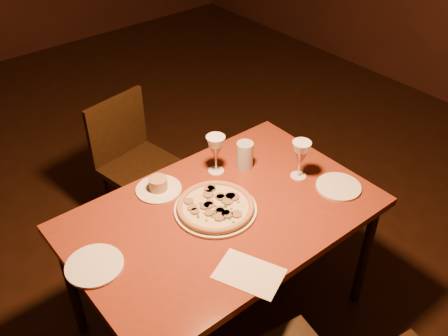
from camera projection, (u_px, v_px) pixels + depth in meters
floor at (176, 315)px, 2.49m from camera, size 7.00×7.00×0.00m
dining_table at (223, 222)px, 2.12m from camera, size 1.28×0.83×0.68m
chair_far at (134, 159)px, 2.79m from camera, size 0.44×0.44×0.79m
pizza_plate at (215, 207)px, 2.08m from camera, size 0.35×0.35×0.04m
ramekin_saucer at (158, 186)px, 2.19m from camera, size 0.20×0.20×0.06m
wine_glass_far at (216, 154)px, 2.25m from camera, size 0.09×0.09×0.19m
wine_glass_right at (300, 160)px, 2.22m from camera, size 0.08×0.08×0.19m
water_tumbler at (245, 155)px, 2.30m from camera, size 0.08×0.08×0.13m
side_plate_left at (94, 266)px, 1.84m from camera, size 0.22×0.22×0.01m
side_plate_near at (338, 187)px, 2.21m from camera, size 0.20×0.20×0.01m
menu_card at (249, 274)px, 1.82m from camera, size 0.24×0.28×0.00m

